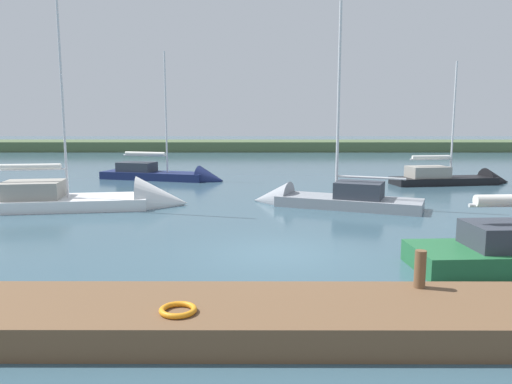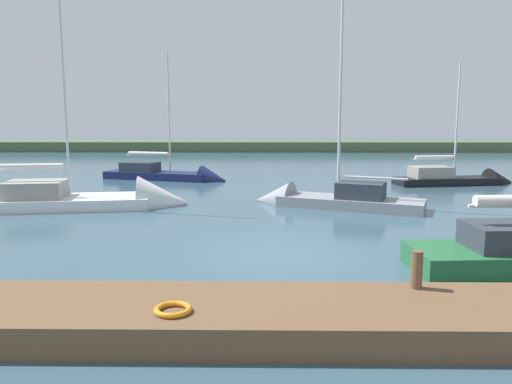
{
  "view_description": "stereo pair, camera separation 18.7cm",
  "coord_description": "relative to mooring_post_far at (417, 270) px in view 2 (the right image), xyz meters",
  "views": [
    {
      "loc": [
        0.61,
        13.82,
        3.9
      ],
      "look_at": [
        0.65,
        -2.09,
        1.52
      ],
      "focal_mm": 34.09,
      "sensor_mm": 36.0,
      "label": 1
    },
    {
      "loc": [
        0.42,
        13.82,
        3.9
      ],
      "look_at": [
        0.65,
        -2.09,
        1.52
      ],
      "focal_mm": 34.09,
      "sensor_mm": 36.0,
      "label": 2
    }
  ],
  "objects": [
    {
      "name": "ground_plane",
      "position": [
        2.63,
        -4.5,
        -0.96
      ],
      "size": [
        200.0,
        200.0,
        0.0
      ],
      "primitive_type": "plane",
      "color": "#385666"
    },
    {
      "name": "sailboat_mid_channel",
      "position": [
        10.37,
        -12.01,
        -0.74
      ],
      "size": [
        10.21,
        3.99,
        12.0
      ],
      "rotation": [
        0.0,
        0.0,
        3.29
      ],
      "color": "white",
      "rests_on": "ground_plane"
    },
    {
      "name": "sailboat_outer_mooring",
      "position": [
        8.99,
        -22.0,
        -0.77
      ],
      "size": [
        8.52,
        4.04,
        8.98
      ],
      "rotation": [
        0.0,
        0.0,
        2.87
      ],
      "color": "navy",
      "rests_on": "ground_plane"
    },
    {
      "name": "life_ring_buoy",
      "position": [
        4.62,
        1.3,
        -0.33
      ],
      "size": [
        0.66,
        0.66,
        0.1
      ],
      "primitive_type": "torus",
      "color": "orange",
      "rests_on": "dock_pier"
    },
    {
      "name": "dock_pier",
      "position": [
        2.63,
        0.83,
        -0.67
      ],
      "size": [
        26.32,
        2.36,
        0.58
      ],
      "primitive_type": "cube",
      "color": "brown",
      "rests_on": "ground_plane"
    },
    {
      "name": "far_shoreline",
      "position": [
        2.63,
        -52.46,
        -0.96
      ],
      "size": [
        180.0,
        8.0,
        2.4
      ],
      "primitive_type": "cube",
      "color": "#4C603D",
      "rests_on": "ground_plane"
    },
    {
      "name": "sailboat_far_right",
      "position": [
        -9.0,
        -20.05,
        -0.76
      ],
      "size": [
        7.68,
        2.95,
        8.11
      ],
      "rotation": [
        0.0,
        0.0,
        3.3
      ],
      "color": "black",
      "rests_on": "ground_plane"
    },
    {
      "name": "mooring_post_far",
      "position": [
        0.0,
        0.0,
        0.0
      ],
      "size": [
        0.22,
        0.22,
        0.76
      ],
      "primitive_type": "cylinder",
      "color": "brown",
      "rests_on": "dock_pier"
    },
    {
      "name": "sailboat_near_dock",
      "position": [
        0.31,
        -12.45,
        -0.78
      ],
      "size": [
        7.87,
        4.71,
        9.8
      ],
      "rotation": [
        0.0,
        0.0,
        -0.38
      ],
      "color": "gray",
      "rests_on": "ground_plane"
    }
  ]
}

